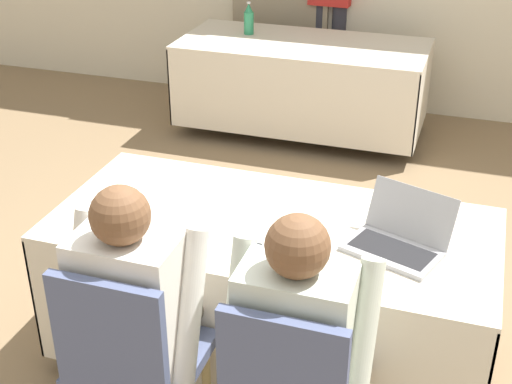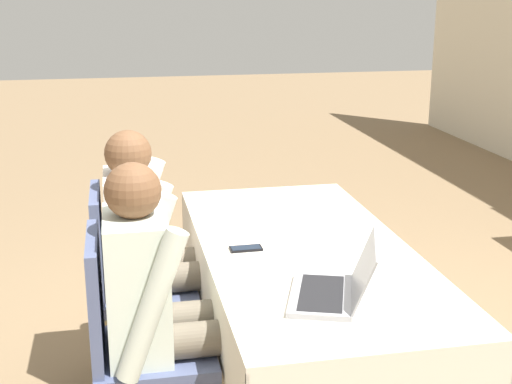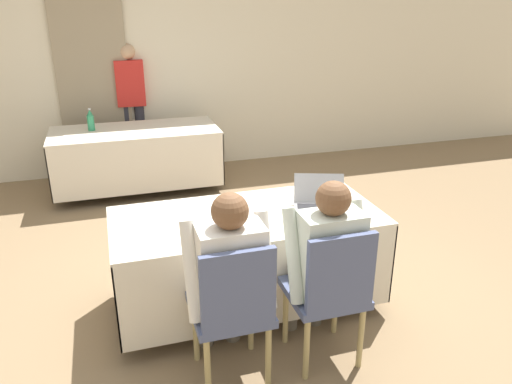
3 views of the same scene
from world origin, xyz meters
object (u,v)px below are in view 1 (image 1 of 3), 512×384
chair_near_left (131,359)px  person_white_shirt (301,339)px  laptop (398,240)px  cell_phone (249,252)px  water_bottle (249,20)px  person_checkered_shirt (141,305)px

chair_near_left → person_white_shirt: bearing=-169.9°
chair_near_left → laptop: bearing=-139.6°
cell_phone → water_bottle: (-1.00, 2.95, 0.11)m
water_bottle → chair_near_left: size_ratio=0.27×
cell_phone → person_white_shirt: 0.49m
laptop → person_checkered_shirt: (-0.81, -0.59, -0.09)m
laptop → person_white_shirt: (-0.23, -0.59, -0.09)m
cell_phone → person_checkered_shirt: size_ratio=0.11×
water_bottle → person_checkered_shirt: 3.41m
chair_near_left → person_white_shirt: size_ratio=0.78×
person_checkered_shirt → person_white_shirt: 0.59m
cell_phone → person_checkered_shirt: 0.47m
chair_near_left → person_checkered_shirt: (0.00, 0.10, 0.16)m
water_bottle → chair_near_left: water_bottle is taller
water_bottle → person_white_shirt: person_white_shirt is taller
person_checkered_shirt → person_white_shirt: (0.59, 0.00, 0.00)m
water_bottle → chair_near_left: (0.73, -3.43, -0.31)m
cell_phone → chair_near_left: (-0.28, -0.48, -0.21)m
laptop → cell_phone: laptop is taller
chair_near_left → person_checkered_shirt: person_checkered_shirt is taller
person_white_shirt → water_bottle: bearing=-68.5°
cell_phone → chair_near_left: chair_near_left is taller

